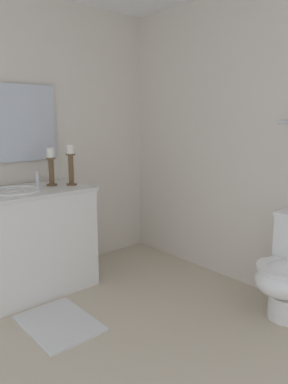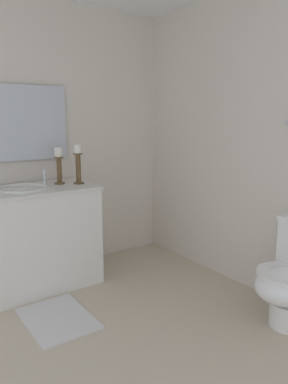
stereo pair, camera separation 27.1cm
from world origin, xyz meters
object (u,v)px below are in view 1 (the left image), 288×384
(sink_basin, at_px, (16,196))
(candle_holder_short, at_px, (51,166))
(bath_mat, at_px, (59,323))
(vanity_cabinet, at_px, (19,244))
(candle_holder_tall, at_px, (71,164))

(sink_basin, distance_m, candle_holder_short, 0.40)
(sink_basin, xyz_separation_m, candle_holder_short, (-0.04, 0.34, 0.21))
(sink_basin, bearing_deg, candle_holder_short, 97.48)
(candle_holder_short, height_order, bath_mat, candle_holder_short)
(vanity_cabinet, relative_size, candle_holder_tall, 3.49)
(vanity_cabinet, bearing_deg, candle_holder_short, 97.46)
(vanity_cabinet, relative_size, candle_holder_short, 3.76)
(candle_holder_tall, height_order, bath_mat, candle_holder_tall)
(sink_basin, distance_m, candle_holder_tall, 0.53)
(candle_holder_short, bearing_deg, vanity_cabinet, -82.54)
(candle_holder_short, bearing_deg, bath_mat, -26.96)
(bath_mat, bearing_deg, sink_basin, 179.91)
(candle_holder_short, distance_m, bath_mat, 1.27)
(vanity_cabinet, height_order, sink_basin, sink_basin)
(sink_basin, relative_size, bath_mat, 0.67)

